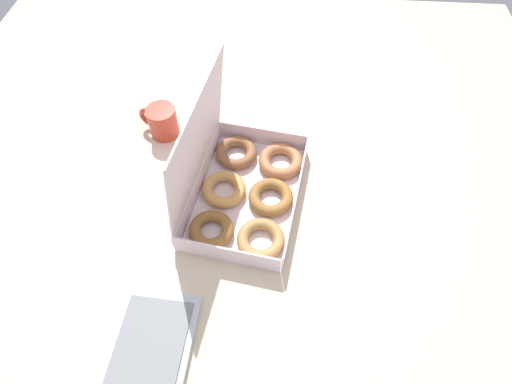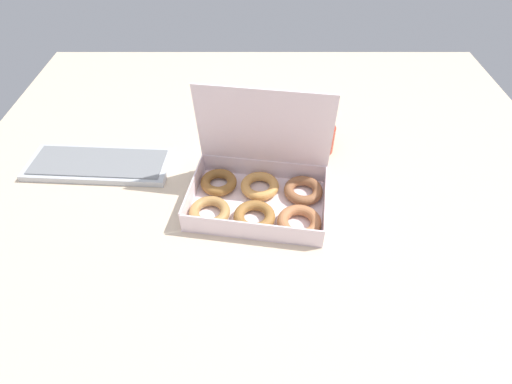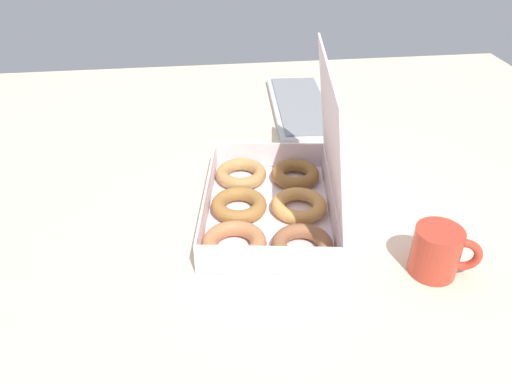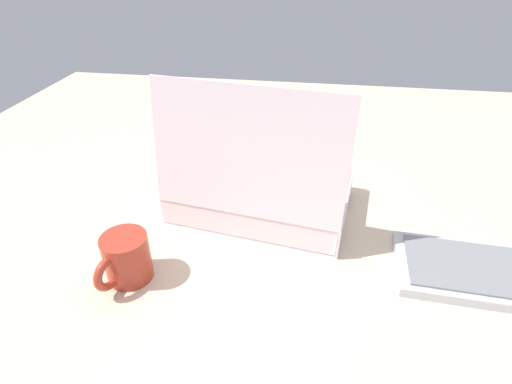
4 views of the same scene
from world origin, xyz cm
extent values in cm
cube|color=beige|center=(0.00, 0.00, -1.00)|extent=(180.00, 180.00, 2.00)
cube|color=white|center=(-2.72, -3.08, 0.20)|extent=(38.44, 28.80, 0.40)
cube|color=white|center=(-19.97, -0.47, 3.21)|extent=(3.95, 23.58, 5.61)
cube|color=white|center=(14.53, -5.68, 3.21)|extent=(3.95, 23.58, 5.61)
cube|color=white|center=(-4.47, -14.64, 3.21)|extent=(34.16, 5.55, 5.61)
cube|color=white|center=(-0.97, 8.49, 3.21)|extent=(34.16, 5.55, 5.61)
cube|color=white|center=(-1.16, 7.27, 17.82)|extent=(35.38, 8.51, 23.66)
torus|color=#AC7F46|center=(-15.06, -7.14, 1.81)|extent=(14.51, 14.51, 2.60)
torus|color=olive|center=(-3.54, -8.73, 1.81)|extent=(14.38, 14.38, 2.73)
torus|color=#B37146|center=(7.74, -10.60, 1.81)|extent=(14.20, 14.20, 2.80)
torus|color=olive|center=(-13.49, 4.13, 1.81)|extent=(11.72, 11.72, 2.67)
torus|color=#D5964C|center=(-2.08, 2.64, 1.81)|extent=(14.75, 14.75, 2.58)
torus|color=#925C39|center=(9.73, 0.89, 1.81)|extent=(12.06, 12.06, 2.68)
cylinder|color=#AF3726|center=(16.85, 21.14, 4.20)|extent=(7.71, 7.71, 8.41)
torus|color=#AF3726|center=(18.17, 25.05, 4.20)|extent=(3.26, 6.22, 6.09)
cylinder|color=black|center=(16.85, 21.14, 6.89)|extent=(6.78, 6.78, 0.50)
camera|label=1|loc=(-57.24, -9.31, 79.96)|focal=28.00mm
camera|label=2|loc=(-3.12, -77.34, 76.64)|focal=28.00mm
camera|label=3|loc=(74.57, -15.20, 56.07)|focal=35.00mm
camera|label=4|loc=(-11.98, 67.29, 49.66)|focal=28.00mm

